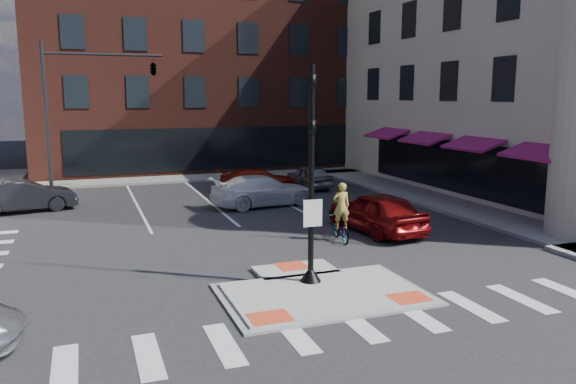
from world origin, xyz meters
name	(u,v)px	position (x,y,z in m)	size (l,w,h in m)	color
ground	(316,290)	(0.00, 0.00, 0.00)	(120.00, 120.00, 0.00)	#28282B
refuge_island	(320,291)	(0.00, -0.26, 0.05)	(5.40, 4.65, 0.13)	gray
sidewalk_e	(436,200)	(10.80, 10.00, 0.07)	(3.00, 24.00, 0.15)	gray
sidewalk_n	(228,176)	(3.00, 22.00, 0.07)	(26.00, 3.00, 0.15)	gray
building_n	(195,64)	(3.00, 31.99, 7.80)	(24.40, 18.40, 15.50)	#54221A
building_far_left	(98,98)	(-4.00, 52.00, 5.00)	(10.00, 12.00, 10.00)	slate
building_far_right	(211,90)	(9.00, 54.00, 6.00)	(12.00, 12.00, 12.00)	brown
signal_pole	(311,203)	(0.00, 0.40, 2.36)	(0.60, 0.60, 5.98)	black
mast_arm_signal	(125,78)	(-3.47, 18.00, 6.21)	(6.10, 2.24, 8.00)	black
red_sedan	(376,212)	(4.80, 5.34, 0.80)	(1.90, 4.71, 1.61)	maroon
white_pickup	(263,191)	(2.24, 11.90, 0.74)	(2.08, 5.13, 1.49)	white
bg_car_dark	(24,196)	(-8.50, 14.33, 0.74)	(1.57, 4.50, 1.48)	#222227
bg_car_silver	(309,176)	(6.37, 16.13, 0.66)	(1.56, 3.89, 1.33)	#A5A6AC
bg_car_red	(259,180)	(3.29, 16.00, 0.64)	(1.80, 4.42, 1.28)	maroon
cyclist	(341,221)	(2.92, 4.58, 0.73)	(0.84, 1.78, 2.17)	#3F3F44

